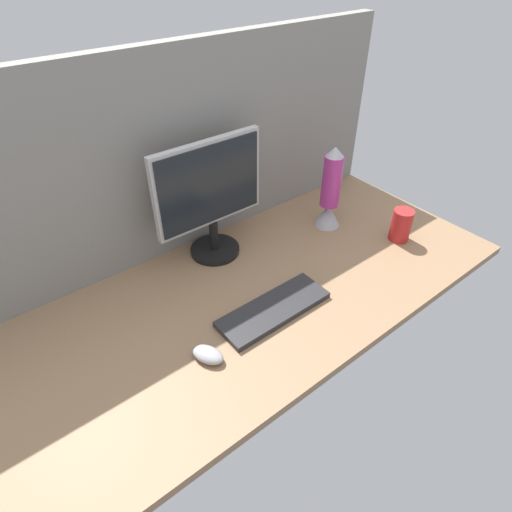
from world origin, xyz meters
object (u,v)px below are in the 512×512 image
(mug_red_plastic, at_px, (401,225))
(mouse, at_px, (208,355))
(monitor, at_px, (210,195))
(lava_lamp, at_px, (330,194))
(keyboard, at_px, (274,309))

(mug_red_plastic, bearing_deg, mouse, -178.15)
(monitor, xyz_separation_m, lava_lamp, (0.46, -0.13, -0.10))
(mouse, bearing_deg, keyboard, -17.40)
(monitor, height_order, mouse, monitor)
(mouse, distance_m, lava_lamp, 0.81)
(mug_red_plastic, bearing_deg, monitor, 147.81)
(keyboard, height_order, lava_lamp, lava_lamp)
(mouse, bearing_deg, monitor, 30.81)
(monitor, xyz_separation_m, mug_red_plastic, (0.60, -0.38, -0.17))
(lava_lamp, bearing_deg, keyboard, -153.39)
(monitor, distance_m, keyboard, 0.44)
(mug_red_plastic, bearing_deg, lava_lamp, 120.44)
(monitor, relative_size, mouse, 4.45)
(monitor, xyz_separation_m, keyboard, (-0.03, -0.38, -0.23))
(mouse, distance_m, mug_red_plastic, 0.89)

